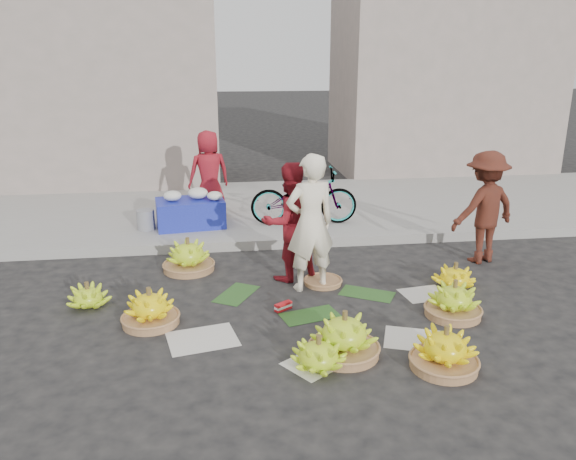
{
  "coord_description": "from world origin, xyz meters",
  "views": [
    {
      "loc": [
        -1.1,
        -5.88,
        2.83
      ],
      "look_at": [
        -0.21,
        0.83,
        0.7
      ],
      "focal_mm": 35.0,
      "sensor_mm": 36.0,
      "label": 1
    }
  ],
  "objects": [
    {
      "name": "newspaper_scatter",
      "position": [
        0.0,
        -0.8,
        0.0
      ],
      "size": [
        3.2,
        1.8,
        0.0
      ],
      "primitive_type": null,
      "color": "silver",
      "rests_on": "ground"
    },
    {
      "name": "banana_bunch_4",
      "position": [
        1.5,
        -0.41,
        0.18
      ],
      "size": [
        0.66,
        0.66,
        0.43
      ],
      "rotation": [
        0.0,
        0.0,
        0.26
      ],
      "color": "#90613C",
      "rests_on": "ground"
    },
    {
      "name": "basket_spare",
      "position": [
        0.22,
        0.68,
        0.03
      ],
      "size": [
        0.61,
        0.61,
        0.05
      ],
      "primitive_type": "cylinder",
      "rotation": [
        0.0,
        0.0,
        0.36
      ],
      "color": "#90613C",
      "rests_on": "ground"
    },
    {
      "name": "grey_bucket",
      "position": [
        -2.24,
        3.0,
        0.28
      ],
      "size": [
        0.28,
        0.28,
        0.32
      ],
      "primitive_type": "cylinder",
      "color": "gray",
      "rests_on": "sidewalk"
    },
    {
      "name": "man_striped",
      "position": [
        2.6,
        1.23,
        0.79
      ],
      "size": [
        1.15,
        0.86,
        1.58
      ],
      "primitive_type": "imported",
      "rotation": [
        0.0,
        0.0,
        3.44
      ],
      "color": "maroon",
      "rests_on": "ground"
    },
    {
      "name": "vendor_red",
      "position": [
        -0.18,
        0.94,
        0.77
      ],
      "size": [
        0.89,
        0.78,
        1.55
      ],
      "primitive_type": "imported",
      "rotation": [
        0.0,
        0.0,
        3.44
      ],
      "color": "maroon",
      "rests_on": "ground"
    },
    {
      "name": "flower_vendor",
      "position": [
        -1.21,
        3.81,
        0.86
      ],
      "size": [
        0.82,
        0.65,
        1.47
      ],
      "primitive_type": "imported",
      "rotation": [
        0.0,
        0.0,
        3.42
      ],
      "color": "maroon",
      "rests_on": "sidewalk"
    },
    {
      "name": "banana_bunch_0",
      "position": [
        -1.86,
        -0.17,
        0.18
      ],
      "size": [
        0.65,
        0.65,
        0.43
      ],
      "rotation": [
        0.0,
        0.0,
        -0.24
      ],
      "color": "#90613C",
      "rests_on": "ground"
    },
    {
      "name": "curb",
      "position": [
        0.0,
        2.2,
        0.07
      ],
      "size": [
        40.0,
        0.25,
        0.15
      ],
      "primitive_type": "cube",
      "color": "gray",
      "rests_on": "ground"
    },
    {
      "name": "building_right",
      "position": [
        4.5,
        7.7,
        2.5
      ],
      "size": [
        5.0,
        3.0,
        5.0
      ],
      "primitive_type": "cube",
      "color": "gray",
      "rests_on": "sidewalk"
    },
    {
      "name": "vendor_cream",
      "position": [
        0.03,
        0.57,
        0.86
      ],
      "size": [
        0.7,
        0.54,
        1.72
      ],
      "primitive_type": "imported",
      "rotation": [
        0.0,
        0.0,
        3.37
      ],
      "color": "white",
      "rests_on": "ground"
    },
    {
      "name": "flower_table",
      "position": [
        -1.52,
        3.08,
        0.38
      ],
      "size": [
        1.16,
        0.81,
        0.63
      ],
      "rotation": [
        0.0,
        0.0,
        0.13
      ],
      "color": "#18209E",
      "rests_on": "sidewalk"
    },
    {
      "name": "incense_stack",
      "position": [
        -0.38,
        -0.03,
        0.05
      ],
      "size": [
        0.22,
        0.18,
        0.09
      ],
      "primitive_type": "cube",
      "rotation": [
        0.0,
        0.0,
        0.59
      ],
      "color": "red",
      "rests_on": "ground"
    },
    {
      "name": "banana_bunch_2",
      "position": [
        0.09,
        -1.09,
        0.2
      ],
      "size": [
        0.72,
        0.72,
        0.47
      ],
      "rotation": [
        0.0,
        0.0,
        0.2
      ],
      "color": "#90613C",
      "rests_on": "ground"
    },
    {
      "name": "banana_bunch_1",
      "position": [
        -0.21,
        -1.3,
        0.15
      ],
      "size": [
        0.7,
        0.7,
        0.34
      ],
      "rotation": [
        0.0,
        0.0,
        -0.41
      ],
      "color": "#97CB1D",
      "rests_on": "ground"
    },
    {
      "name": "banana_leaves",
      "position": [
        -0.1,
        0.2,
        0.0
      ],
      "size": [
        2.0,
        1.0,
        0.0
      ],
      "primitive_type": null,
      "color": "#1E4818",
      "rests_on": "ground"
    },
    {
      "name": "banana_bunch_6",
      "position": [
        -2.63,
        0.39,
        0.13
      ],
      "size": [
        0.59,
        0.59,
        0.3
      ],
      "rotation": [
        0.0,
        0.0,
        -0.36
      ],
      "color": "#97CB1D",
      "rests_on": "ground"
    },
    {
      "name": "ground",
      "position": [
        0.0,
        0.0,
        0.0
      ],
      "size": [
        80.0,
        80.0,
        0.0
      ],
      "primitive_type": "plane",
      "color": "black",
      "rests_on": "ground"
    },
    {
      "name": "building_left",
      "position": [
        -4.0,
        7.2,
        2.0
      ],
      "size": [
        6.0,
        3.0,
        4.0
      ],
      "primitive_type": "cube",
      "color": "gray",
      "rests_on": "sidewalk"
    },
    {
      "name": "bicycle",
      "position": [
        0.34,
        2.99,
        0.58
      ],
      "size": [
        0.71,
        1.79,
        0.92
      ],
      "primitive_type": "imported",
      "rotation": [
        0.0,
        0.0,
        1.52
      ],
      "color": "gray",
      "rests_on": "sidewalk"
    },
    {
      "name": "banana_bunch_7",
      "position": [
        -1.51,
        1.4,
        0.2
      ],
      "size": [
        0.69,
        0.69,
        0.47
      ],
      "rotation": [
        0.0,
        0.0,
        -0.12
      ],
      "color": "#90613C",
      "rests_on": "ground"
    },
    {
      "name": "banana_bunch_5",
      "position": [
        1.86,
        0.38,
        0.14
      ],
      "size": [
        0.51,
        0.51,
        0.33
      ],
      "rotation": [
        0.0,
        0.0,
        -0.01
      ],
      "color": "#FFE80C",
      "rests_on": "ground"
    },
    {
      "name": "banana_bunch_3",
      "position": [
        0.96,
        -1.46,
        0.19
      ],
      "size": [
        0.63,
        0.63,
        0.44
      ],
      "rotation": [
        0.0,
        0.0,
        -0.04
      ],
      "color": "#90613C",
      "rests_on": "ground"
    },
    {
      "name": "sidewalk",
      "position": [
        0.0,
        4.3,
        0.06
      ],
      "size": [
        40.0,
        4.0,
        0.12
      ],
      "primitive_type": "cube",
      "color": "gray",
      "rests_on": "ground"
    }
  ]
}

